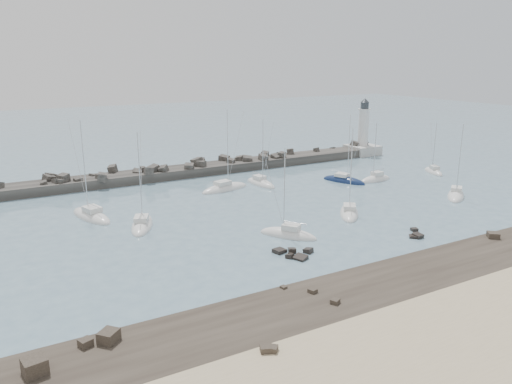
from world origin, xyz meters
TOP-DOWN VIEW (x-y plane):
  - ground at (0.00, 0.00)m, footprint 400.00×400.00m
  - sand_strip at (0.00, -32.00)m, footprint 140.00×14.00m
  - rock_shelf at (0.02, -21.99)m, footprint 140.00×12.00m
  - rock_cluster_near at (-4.61, -8.78)m, footprint 4.73×4.84m
  - rock_cluster_far at (13.54, -11.40)m, footprint 3.50×3.36m
  - breakwater at (-7.05, 37.99)m, footprint 115.00×7.38m
  - lighthouse at (47.00, 38.00)m, footprint 7.00×7.00m
  - sailboat_1 at (-23.24, 18.67)m, footprint 5.76×10.59m
  - sailboat_2 at (-17.72, 10.86)m, footprint 6.34×9.68m
  - sailboat_3 at (1.69, 23.62)m, footprint 10.45×5.14m
  - sailboat_4 at (-1.52, -2.87)m, footprint 6.88×8.14m
  - sailboat_5 at (9.41, 23.76)m, footprint 3.26×8.72m
  - sailboat_6 at (12.08, 0.78)m, footprint 7.76×8.81m
  - sailboat_7 at (24.78, 17.74)m, footprint 6.06×9.41m
  - sailboat_8 at (30.68, 15.23)m, footprint 7.85×2.91m
  - sailboat_9 at (34.84, -0.53)m, footprint 8.60×7.47m
  - sailboat_10 at (46.21, 14.53)m, footprint 4.83×7.40m

SIDE VIEW (x-z plane):
  - ground at x=0.00m, z-range 0.00..0.00m
  - sand_strip at x=0.00m, z-range -0.50..0.50m
  - rock_shelf at x=0.02m, z-range -0.97..1.01m
  - rock_cluster_far at x=13.54m, z-range -0.62..0.66m
  - rock_cluster_near at x=-4.61m, z-range -0.57..0.66m
  - sailboat_7 at x=24.78m, z-range -6.96..7.22m
  - sailboat_3 at x=1.69m, z-range -7.72..8.00m
  - sailboat_6 at x=12.08m, z-range -6.97..7.25m
  - sailboat_2 at x=-17.72m, z-range -7.19..7.47m
  - sailboat_9 at x=34.84m, z-range -6.79..7.08m
  - sailboat_10 at x=46.21m, z-range -5.57..5.86m
  - sailboat_5 at x=9.41m, z-range -6.65..6.94m
  - sailboat_1 at x=-23.24m, z-range -7.82..8.12m
  - sailboat_4 at x=-1.52m, z-range -6.42..6.72m
  - sailboat_8 at x=30.68m, z-range -6.08..6.40m
  - breakwater at x=-7.05m, z-range -2.21..2.85m
  - lighthouse at x=47.00m, z-range -4.21..10.39m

